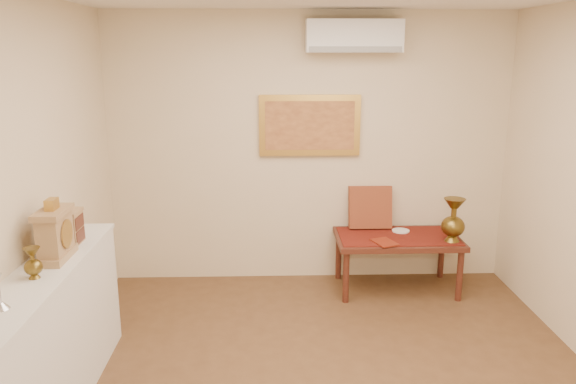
{
  "coord_description": "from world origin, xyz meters",
  "views": [
    {
      "loc": [
        -0.39,
        -3.3,
        2.31
      ],
      "look_at": [
        -0.25,
        1.15,
        1.19
      ],
      "focal_mm": 35.0,
      "sensor_mm": 36.0,
      "label": 1
    }
  ],
  "objects_px": {
    "brass_urn_tall": "(454,215)",
    "wooden_chest": "(69,227)",
    "display_ledge": "(49,343)",
    "mantel_clock": "(55,234)",
    "low_table": "(397,243)"
  },
  "relations": [
    {
      "from": "mantel_clock",
      "to": "display_ledge",
      "type": "bearing_deg",
      "value": -96.0
    },
    {
      "from": "mantel_clock",
      "to": "low_table",
      "type": "height_order",
      "value": "mantel_clock"
    },
    {
      "from": "brass_urn_tall",
      "to": "wooden_chest",
      "type": "distance_m",
      "value": 3.38
    },
    {
      "from": "mantel_clock",
      "to": "low_table",
      "type": "relative_size",
      "value": 0.34
    },
    {
      "from": "wooden_chest",
      "to": "low_table",
      "type": "distance_m",
      "value": 3.05
    },
    {
      "from": "mantel_clock",
      "to": "low_table",
      "type": "bearing_deg",
      "value": 31.93
    },
    {
      "from": "wooden_chest",
      "to": "display_ledge",
      "type": "bearing_deg",
      "value": -90.46
    },
    {
      "from": "mantel_clock",
      "to": "wooden_chest",
      "type": "distance_m",
      "value": 0.31
    },
    {
      "from": "wooden_chest",
      "to": "low_table",
      "type": "xyz_separation_m",
      "value": [
        2.67,
        1.34,
        -0.62
      ]
    },
    {
      "from": "brass_urn_tall",
      "to": "display_ledge",
      "type": "relative_size",
      "value": 0.25
    },
    {
      "from": "wooden_chest",
      "to": "low_table",
      "type": "height_order",
      "value": "wooden_chest"
    },
    {
      "from": "brass_urn_tall",
      "to": "low_table",
      "type": "distance_m",
      "value": 0.6
    },
    {
      "from": "brass_urn_tall",
      "to": "wooden_chest",
      "type": "height_order",
      "value": "wooden_chest"
    },
    {
      "from": "display_ledge",
      "to": "wooden_chest",
      "type": "height_order",
      "value": "wooden_chest"
    },
    {
      "from": "display_ledge",
      "to": "low_table",
      "type": "relative_size",
      "value": 1.68
    }
  ]
}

